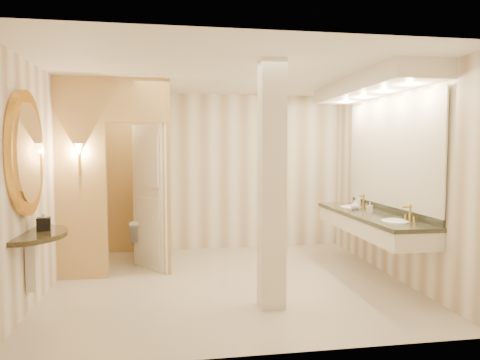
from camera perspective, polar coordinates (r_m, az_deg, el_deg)
The scene contains 16 objects.
floor at distance 5.75m, azimuth -1.43°, elevation -13.54°, with size 4.50×4.50×0.00m, color beige.
ceiling at distance 5.56m, azimuth -1.48°, elevation 14.02°, with size 4.50×4.50×0.00m, color white.
wall_back at distance 7.48m, azimuth -3.46°, elevation 1.06°, with size 4.50×0.02×2.70m, color white.
wall_front at distance 3.53m, azimuth 2.80°, elevation -2.22°, with size 4.50×0.02×2.70m, color white.
wall_left at distance 5.66m, azimuth -24.68°, elevation -0.24°, with size 0.02×4.00×2.70m, color white.
wall_right at distance 6.20m, azimuth 19.63°, elevation 0.23°, with size 0.02×4.00×2.70m, color white.
toilet_closet at distance 6.42m, azimuth -12.68°, elevation 0.81°, with size 1.50×1.55×2.70m.
wall_sconce at distance 5.99m, azimuth -20.67°, elevation 3.74°, with size 0.14×0.14×0.42m.
vanity at distance 6.07m, azimuth 17.40°, elevation 2.84°, with size 0.75×2.59×2.09m.
console_shelf at distance 4.94m, azimuth -26.57°, elevation -0.93°, with size 1.00×1.00×1.95m.
pillar at distance 4.67m, azimuth 4.25°, elevation -0.70°, with size 0.27×0.27×2.70m, color silver.
tissue_box at distance 5.06m, azimuth -24.71°, elevation -5.34°, with size 0.14×0.14×0.14m, color black.
toilet at distance 6.90m, azimuth -13.11°, elevation -7.80°, with size 0.37×0.65×0.67m, color white.
soap_bottle_a at distance 6.15m, azimuth 16.91°, elevation -3.50°, with size 0.07×0.07×0.14m, color beige.
soap_bottle_b at distance 6.39m, azimuth 15.00°, elevation -3.23°, with size 0.11×0.11×0.13m, color silver.
soap_bottle_c at distance 6.46m, azimuth 15.45°, elevation -2.77°, with size 0.09×0.09×0.22m, color #C6B28C.
Camera 1 is at (-0.72, -5.43, 1.73)m, focal length 32.00 mm.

